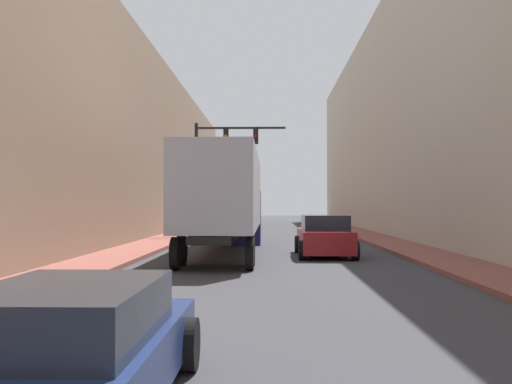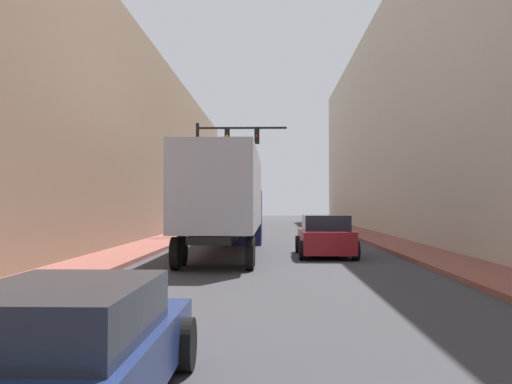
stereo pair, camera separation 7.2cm
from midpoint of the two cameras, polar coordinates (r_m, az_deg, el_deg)
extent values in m
cube|color=brown|center=(31.01, 12.70, -4.76)|extent=(2.19, 80.00, 0.15)
cube|color=brown|center=(30.97, -8.99, -4.78)|extent=(2.19, 80.00, 0.15)
cube|color=#BCB29E|center=(32.46, 19.83, 8.56)|extent=(6.00, 80.00, 14.96)
cube|color=#846B56|center=(32.12, -16.18, 5.24)|extent=(6.00, 80.00, 11.19)
cube|color=#B2B7C1|center=(21.80, -3.04, 0.11)|extent=(2.55, 11.29, 2.82)
cube|color=black|center=(21.82, -3.05, -3.99)|extent=(1.28, 11.29, 0.24)
cube|color=navy|center=(28.69, -1.92, -2.56)|extent=(2.55, 2.53, 2.67)
cylinder|color=black|center=(17.58, -7.92, -6.12)|extent=(0.25, 1.00, 1.00)
cylinder|color=black|center=(17.35, -0.53, -6.19)|extent=(0.25, 1.00, 1.00)
cylinder|color=black|center=(18.76, -7.31, -5.81)|extent=(0.25, 1.00, 1.00)
cylinder|color=black|center=(18.55, -0.38, -5.87)|extent=(0.25, 1.00, 1.00)
cylinder|color=black|center=(28.81, -4.16, -4.21)|extent=(0.25, 1.00, 1.00)
cylinder|color=black|center=(28.68, 0.34, -4.23)|extent=(0.25, 1.00, 1.00)
cube|color=navy|center=(5.94, -17.72, -16.16)|extent=(1.72, 4.24, 0.58)
cube|color=#1E232D|center=(5.63, -18.41, -11.31)|extent=(1.51, 2.33, 0.51)
cylinder|color=black|center=(7.56, -20.38, -14.00)|extent=(0.25, 0.64, 0.64)
cylinder|color=black|center=(7.12, -6.98, -14.88)|extent=(0.25, 0.64, 0.64)
cube|color=maroon|center=(22.21, 7.00, -4.83)|extent=(1.89, 4.43, 0.82)
cube|color=#1E232D|center=(21.96, 7.04, -3.04)|extent=(1.66, 2.43, 0.57)
cylinder|color=black|center=(23.67, 4.36, -5.22)|extent=(0.25, 0.70, 0.70)
cylinder|color=black|center=(23.83, 8.93, -5.18)|extent=(0.25, 0.70, 0.70)
cylinder|color=black|center=(20.55, 4.78, -5.83)|extent=(0.25, 0.70, 0.70)
cylinder|color=black|center=(20.74, 10.03, -5.77)|extent=(0.25, 0.70, 0.70)
cylinder|color=black|center=(34.30, -5.82, 1.17)|extent=(0.20, 0.20, 6.87)
cube|color=black|center=(34.33, -1.35, 6.42)|extent=(5.36, 0.12, 0.12)
cube|color=black|center=(34.32, -2.84, 5.57)|extent=(0.30, 0.24, 0.90)
sphere|color=gold|center=(34.18, -2.86, 5.59)|extent=(0.18, 0.18, 0.18)
cube|color=black|center=(34.23, 0.15, 5.58)|extent=(0.30, 0.24, 0.90)
sphere|color=red|center=(34.09, 0.15, 5.61)|extent=(0.18, 0.18, 0.18)
camera|label=1|loc=(0.04, -89.88, 0.00)|focal=40.00mm
camera|label=2|loc=(0.04, 90.12, 0.00)|focal=40.00mm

